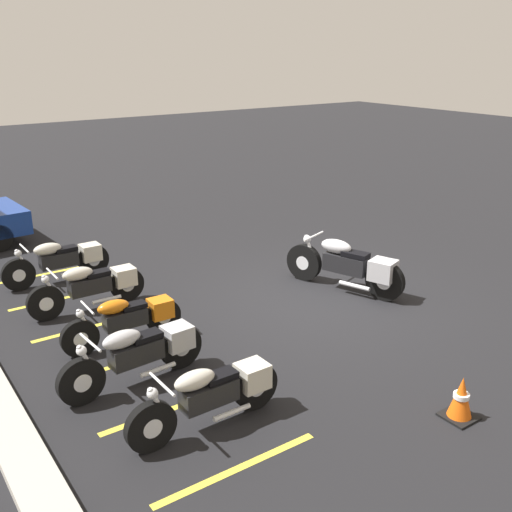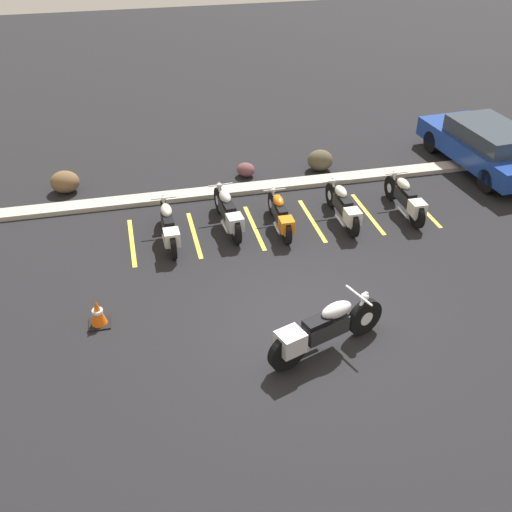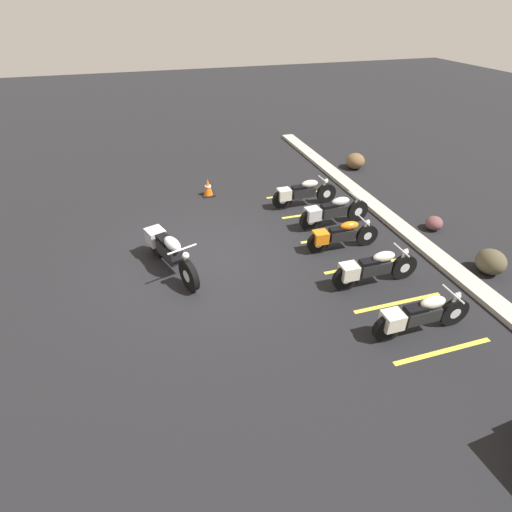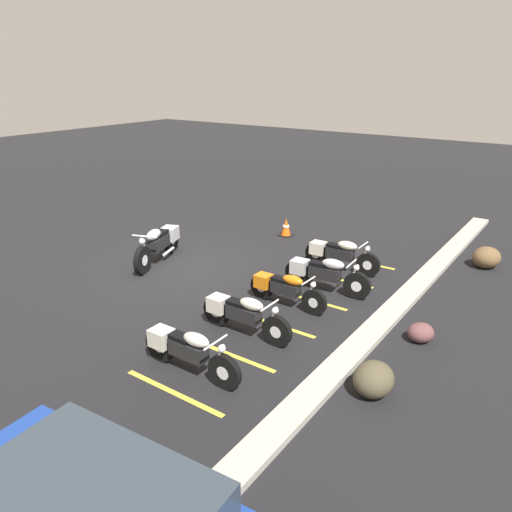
{
  "view_description": "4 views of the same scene",
  "coord_description": "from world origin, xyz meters",
  "px_view_note": "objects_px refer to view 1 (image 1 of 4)",
  "views": [
    {
      "loc": [
        -7.65,
        6.74,
        4.42
      ],
      "look_at": [
        0.84,
        0.84,
        0.78
      ],
      "focal_mm": 42.0,
      "sensor_mm": 36.0,
      "label": 1
    },
    {
      "loc": [
        -2.95,
        -8.24,
        7.38
      ],
      "look_at": [
        -0.68,
        1.35,
        0.83
      ],
      "focal_mm": 42.0,
      "sensor_mm": 36.0,
      "label": 2
    },
    {
      "loc": [
        8.17,
        -1.07,
        5.57
      ],
      "look_at": [
        1.13,
        1.09,
        0.7
      ],
      "focal_mm": 28.0,
      "sensor_mm": 36.0,
      "label": 3
    },
    {
      "loc": [
        9.05,
        8.84,
        4.98
      ],
      "look_at": [
        -0.71,
        2.0,
        0.49
      ],
      "focal_mm": 35.0,
      "sensor_mm": 36.0,
      "label": 4
    }
  ],
  "objects_px": {
    "parked_bike_1": "(140,352)",
    "parked_bike_3": "(93,285)",
    "parked_bike_0": "(213,393)",
    "parked_bike_2": "(129,318)",
    "motorcycle_silver_featured": "(349,265)",
    "parked_bike_4": "(62,260)",
    "traffic_cone": "(461,399)"
  },
  "relations": [
    {
      "from": "parked_bike_2",
      "to": "parked_bike_4",
      "type": "relative_size",
      "value": 0.93
    },
    {
      "from": "parked_bike_3",
      "to": "traffic_cone",
      "type": "height_order",
      "value": "parked_bike_3"
    },
    {
      "from": "parked_bike_1",
      "to": "parked_bike_3",
      "type": "height_order",
      "value": "parked_bike_1"
    },
    {
      "from": "motorcycle_silver_featured",
      "to": "parked_bike_4",
      "type": "relative_size",
      "value": 1.13
    },
    {
      "from": "parked_bike_3",
      "to": "parked_bike_4",
      "type": "relative_size",
      "value": 1.0
    },
    {
      "from": "motorcycle_silver_featured",
      "to": "parked_bike_0",
      "type": "relative_size",
      "value": 1.13
    },
    {
      "from": "parked_bike_1",
      "to": "traffic_cone",
      "type": "bearing_deg",
      "value": 129.41
    },
    {
      "from": "motorcycle_silver_featured",
      "to": "parked_bike_1",
      "type": "xyz_separation_m",
      "value": [
        -0.77,
        4.61,
        -0.06
      ]
    },
    {
      "from": "parked_bike_1",
      "to": "traffic_cone",
      "type": "distance_m",
      "value": 4.23
    },
    {
      "from": "parked_bike_0",
      "to": "parked_bike_4",
      "type": "bearing_deg",
      "value": -91.06
    },
    {
      "from": "parked_bike_2",
      "to": "parked_bike_3",
      "type": "height_order",
      "value": "parked_bike_3"
    },
    {
      "from": "parked_bike_0",
      "to": "parked_bike_4",
      "type": "distance_m",
      "value": 5.82
    },
    {
      "from": "parked_bike_1",
      "to": "parked_bike_2",
      "type": "distance_m",
      "value": 1.23
    },
    {
      "from": "traffic_cone",
      "to": "parked_bike_2",
      "type": "bearing_deg",
      "value": 31.11
    },
    {
      "from": "motorcycle_silver_featured",
      "to": "parked_bike_0",
      "type": "xyz_separation_m",
      "value": [
        -2.21,
        4.3,
        -0.08
      ]
    },
    {
      "from": "parked_bike_0",
      "to": "parked_bike_2",
      "type": "distance_m",
      "value": 2.62
    },
    {
      "from": "motorcycle_silver_featured",
      "to": "parked_bike_4",
      "type": "xyz_separation_m",
      "value": [
        3.61,
        4.28,
        -0.08
      ]
    },
    {
      "from": "motorcycle_silver_featured",
      "to": "parked_bike_2",
      "type": "bearing_deg",
      "value": 65.23
    },
    {
      "from": "parked_bike_1",
      "to": "parked_bike_3",
      "type": "bearing_deg",
      "value": -101.29
    },
    {
      "from": "motorcycle_silver_featured",
      "to": "parked_bike_0",
      "type": "height_order",
      "value": "motorcycle_silver_featured"
    },
    {
      "from": "motorcycle_silver_featured",
      "to": "parked_bike_0",
      "type": "distance_m",
      "value": 4.84
    },
    {
      "from": "parked_bike_2",
      "to": "parked_bike_1",
      "type": "bearing_deg",
      "value": 74.93
    },
    {
      "from": "parked_bike_2",
      "to": "parked_bike_3",
      "type": "relative_size",
      "value": 0.93
    },
    {
      "from": "parked_bike_0",
      "to": "parked_bike_1",
      "type": "bearing_deg",
      "value": -78.94
    },
    {
      "from": "parked_bike_3",
      "to": "parked_bike_4",
      "type": "height_order",
      "value": "parked_bike_4"
    },
    {
      "from": "motorcycle_silver_featured",
      "to": "parked_bike_1",
      "type": "bearing_deg",
      "value": 80.28
    },
    {
      "from": "parked_bike_0",
      "to": "parked_bike_1",
      "type": "distance_m",
      "value": 1.47
    },
    {
      "from": "parked_bike_2",
      "to": "motorcycle_silver_featured",
      "type": "bearing_deg",
      "value": 175.47
    },
    {
      "from": "parked_bike_0",
      "to": "parked_bike_2",
      "type": "relative_size",
      "value": 1.07
    },
    {
      "from": "parked_bike_3",
      "to": "motorcycle_silver_featured",
      "type": "bearing_deg",
      "value": 155.19
    },
    {
      "from": "parked_bike_4",
      "to": "parked_bike_1",
      "type": "bearing_deg",
      "value": 85.67
    },
    {
      "from": "parked_bike_0",
      "to": "traffic_cone",
      "type": "xyz_separation_m",
      "value": [
        -1.63,
        -2.61,
        -0.17
      ]
    }
  ]
}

